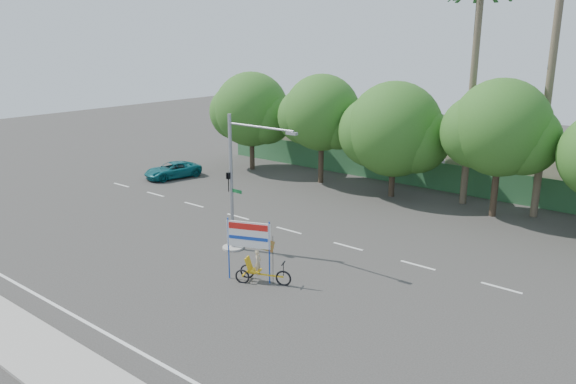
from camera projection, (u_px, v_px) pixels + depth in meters
The scene contains 14 objects.
ground at pixel (210, 287), 24.66m from camera, with size 120.00×120.00×0.00m, color #33302D.
sidewalk_near at pixel (48, 359), 19.04m from camera, with size 50.00×2.40×0.12m, color gray.
fence at pixel (428, 175), 40.48m from camera, with size 38.00×0.08×2.00m, color #336B3D.
building_left at pixel (346, 137), 49.65m from camera, with size 12.00×8.00×4.00m, color beige.
building_right at pixel (565, 169), 38.77m from camera, with size 14.00×8.00×3.60m, color beige.
tree_far_left at pixel (251, 112), 45.38m from camera, with size 7.14×6.00×7.96m.
tree_left at pixel (321, 115), 41.05m from camera, with size 6.66×5.60×8.07m.
tree_center at pixel (394, 132), 37.57m from camera, with size 7.62×6.40×7.85m.
tree_right at pixel (500, 131), 33.11m from camera, with size 6.90×5.80×8.36m.
palm_tall at pixel (555, 40), 31.59m from camera, with size 3.73×3.79×17.45m.
palm_short at pixel (474, 66), 34.75m from camera, with size 3.73×3.79×14.45m.
traffic_signal at pixel (236, 195), 28.19m from camera, with size 4.72×1.10×7.00m.
trike_billboard at pixel (255, 257), 24.92m from camera, with size 2.80×1.37×2.94m.
pickup_truck at pixel (173, 170), 43.57m from camera, with size 2.02×4.39×1.22m, color #0E5E65.
Camera 1 is at (16.94, -15.41, 10.64)m, focal length 35.00 mm.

